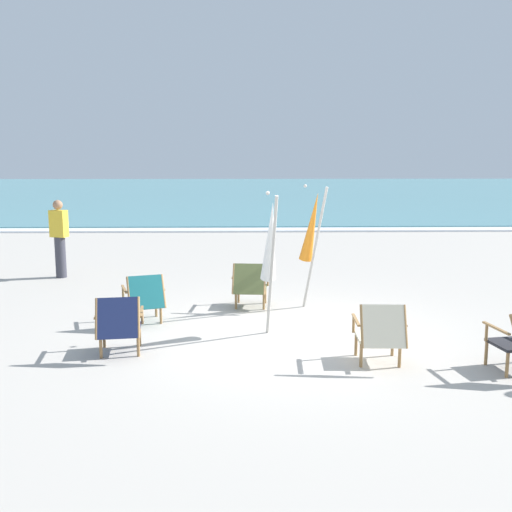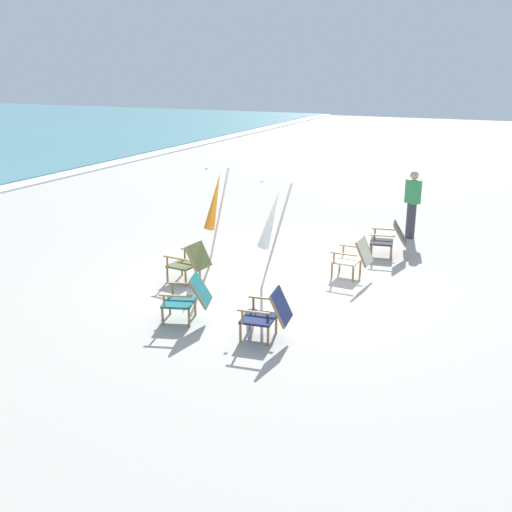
{
  "view_description": "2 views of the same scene",
  "coord_description": "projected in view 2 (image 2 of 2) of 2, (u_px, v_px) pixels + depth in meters",
  "views": [
    {
      "loc": [
        -0.59,
        -8.31,
        2.57
      ],
      "look_at": [
        -0.38,
        1.52,
        0.89
      ],
      "focal_mm": 42.0,
      "sensor_mm": 36.0,
      "label": 1
    },
    {
      "loc": [
        -9.85,
        -4.13,
        3.98
      ],
      "look_at": [
        -0.23,
        0.2,
        0.62
      ],
      "focal_mm": 42.0,
      "sensor_mm": 36.0,
      "label": 2
    }
  ],
  "objects": [
    {
      "name": "umbrella_furled_orange",
      "position": [
        215.0,
        202.0,
        12.01
      ],
      "size": [
        0.48,
        0.5,
        2.08
      ],
      "color": "#B7B2A8",
      "rests_on": "ground"
    },
    {
      "name": "beach_chair_far_center",
      "position": [
        390.0,
        238.0,
        12.94
      ],
      "size": [
        0.7,
        0.86,
        0.78
      ],
      "color": "#28282D",
      "rests_on": "ground"
    },
    {
      "name": "beach_chair_front_left",
      "position": [
        355.0,
        257.0,
        11.67
      ],
      "size": [
        0.62,
        0.75,
        0.8
      ],
      "color": "beige",
      "rests_on": "ground"
    },
    {
      "name": "beach_chair_back_right",
      "position": [
        190.0,
        261.0,
        11.41
      ],
      "size": [
        0.64,
        0.8,
        0.79
      ],
      "color": "#515B33",
      "rests_on": "ground"
    },
    {
      "name": "umbrella_furled_white",
      "position": [
        271.0,
        219.0,
        10.75
      ],
      "size": [
        0.31,
        0.66,
        2.06
      ],
      "color": "#B7B2A8",
      "rests_on": "ground"
    },
    {
      "name": "ground_plane",
      "position": [
        271.0,
        285.0,
        11.38
      ],
      "size": [
        80.0,
        80.0,
        0.0
      ],
      "primitive_type": "plane",
      "color": "#B2AAA0"
    },
    {
      "name": "beach_chair_back_left",
      "position": [
        189.0,
        297.0,
        9.65
      ],
      "size": [
        0.78,
        0.9,
        0.78
      ],
      "color": "#196066",
      "rests_on": "ground"
    },
    {
      "name": "person_near_chairs",
      "position": [
        412.0,
        204.0,
        14.23
      ],
      "size": [
        0.36,
        0.39,
        1.63
      ],
      "color": "#383842",
      "rests_on": "ground"
    },
    {
      "name": "beach_chair_front_right",
      "position": [
        269.0,
        313.0,
        9.01
      ],
      "size": [
        0.66,
        0.79,
        0.8
      ],
      "color": "#19234C",
      "rests_on": "ground"
    }
  ]
}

